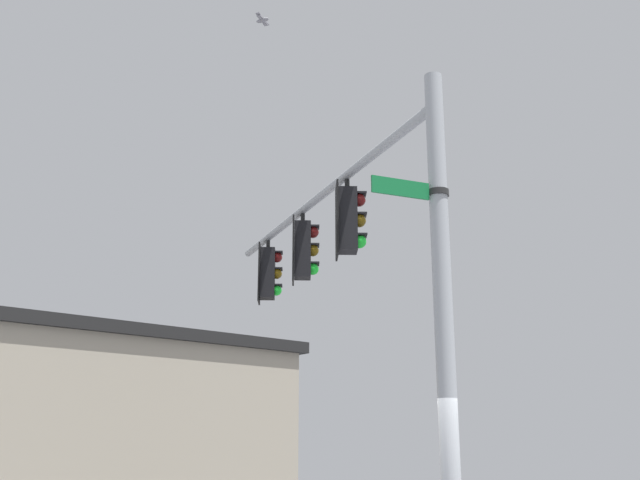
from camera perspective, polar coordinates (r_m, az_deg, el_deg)
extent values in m
cylinder|color=#ADB2B7|center=(9.48, 9.18, -6.31)|extent=(0.24, 0.24, 6.73)
cylinder|color=#ADB2B7|center=(13.74, -0.25, 3.04)|extent=(7.65, 3.07, 0.15)
cylinder|color=black|center=(12.55, 2.03, 4.13)|extent=(0.08, 0.08, 0.18)
cube|color=black|center=(12.36, 2.05, 1.45)|extent=(0.36, 0.30, 1.05)
sphere|color=#590F0F|center=(12.48, 2.90, 2.98)|extent=(0.22, 0.22, 0.22)
cube|color=black|center=(12.51, 2.99, 3.40)|extent=(0.24, 0.20, 0.03)
sphere|color=brown|center=(12.37, 2.92, 1.44)|extent=(0.22, 0.22, 0.22)
cube|color=black|center=(12.40, 3.01, 1.88)|extent=(0.24, 0.20, 0.03)
sphere|color=#1EE533|center=(12.27, 2.95, -0.12)|extent=(0.22, 0.22, 0.22)
cube|color=black|center=(12.30, 3.03, 0.33)|extent=(0.24, 0.20, 0.03)
cube|color=black|center=(12.35, 1.27, 1.46)|extent=(0.54, 0.03, 1.22)
cylinder|color=black|center=(14.29, -1.29, 1.60)|extent=(0.08, 0.08, 0.18)
cube|color=black|center=(14.11, -1.30, -0.78)|extent=(0.36, 0.30, 1.05)
sphere|color=#590F0F|center=(14.21, -0.53, 0.58)|extent=(0.22, 0.22, 0.22)
cube|color=black|center=(14.24, -0.45, 0.96)|extent=(0.24, 0.20, 0.03)
sphere|color=brown|center=(14.11, -0.54, -0.78)|extent=(0.22, 0.22, 0.22)
cube|color=black|center=(14.14, -0.45, -0.40)|extent=(0.24, 0.20, 0.03)
sphere|color=#1EE533|center=(14.03, -0.54, -2.16)|extent=(0.22, 0.22, 0.22)
cube|color=black|center=(14.05, -0.46, -1.77)|extent=(0.24, 0.20, 0.03)
cube|color=black|center=(14.11, -1.99, -0.77)|extent=(0.54, 0.03, 1.22)
cylinder|color=black|center=(16.07, -3.87, -0.37)|extent=(0.08, 0.08, 0.18)
cube|color=black|center=(15.92, -3.91, -2.51)|extent=(0.36, 0.30, 1.05)
sphere|color=#590F0F|center=(16.00, -3.21, -1.29)|extent=(0.22, 0.22, 0.22)
cube|color=black|center=(16.02, -3.13, -0.95)|extent=(0.24, 0.20, 0.03)
sphere|color=brown|center=(15.91, -3.23, -2.51)|extent=(0.22, 0.22, 0.22)
cube|color=black|center=(15.94, -3.15, -2.17)|extent=(0.24, 0.20, 0.03)
sphere|color=#1EE533|center=(15.84, -3.25, -3.74)|extent=(0.22, 0.22, 0.22)
cube|color=black|center=(15.86, -3.17, -3.40)|extent=(0.24, 0.20, 0.03)
cube|color=black|center=(15.93, -4.52, -2.50)|extent=(0.54, 0.03, 1.22)
cube|color=#147238|center=(9.65, 5.99, 3.87)|extent=(0.32, 0.76, 0.22)
cube|color=white|center=(9.65, 6.03, 3.87)|extent=(0.30, 0.76, 0.04)
cylinder|color=#262626|center=(9.91, 8.75, 3.44)|extent=(0.28, 0.28, 0.08)
ellipsoid|color=gray|center=(12.98, -4.29, 15.94)|extent=(0.17, 0.24, 0.07)
cube|color=gray|center=(13.00, -4.24, 15.93)|extent=(0.31, 0.20, 0.03)
cube|color=gray|center=(12.97, -4.33, 16.01)|extent=(0.30, 0.20, 0.08)
cube|color=#A89E89|center=(21.53, -20.89, -13.65)|extent=(13.09, 13.82, 4.60)
cube|color=black|center=(21.73, -20.25, -7.21)|extent=(13.61, 14.37, 0.30)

